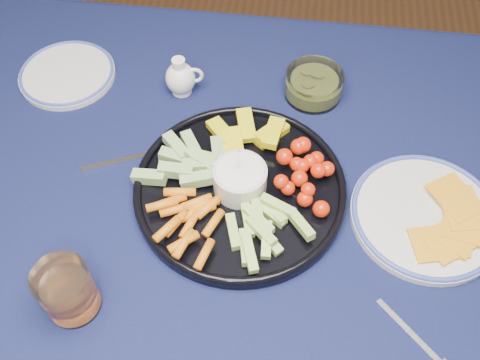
# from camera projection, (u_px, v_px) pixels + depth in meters

# --- Properties ---
(dining_table) EXTENTS (1.67, 1.07, 0.75)m
(dining_table) POSITION_uv_depth(u_px,v_px,m) (202.00, 247.00, 0.93)
(dining_table) COLOR #4D3019
(dining_table) RESTS_ON ground
(crudite_platter) EXTENTS (0.35, 0.35, 0.11)m
(crudite_platter) POSITION_uv_depth(u_px,v_px,m) (239.00, 185.00, 0.88)
(crudite_platter) COLOR black
(crudite_platter) RESTS_ON dining_table
(creamer_pitcher) EXTENTS (0.07, 0.06, 0.08)m
(creamer_pitcher) POSITION_uv_depth(u_px,v_px,m) (181.00, 78.00, 1.01)
(creamer_pitcher) COLOR white
(creamer_pitcher) RESTS_ON dining_table
(pickle_bowl) EXTENTS (0.11, 0.11, 0.05)m
(pickle_bowl) POSITION_uv_depth(u_px,v_px,m) (314.00, 86.00, 1.01)
(pickle_bowl) COLOR white
(pickle_bowl) RESTS_ON dining_table
(cheese_plate) EXTENTS (0.24, 0.24, 0.03)m
(cheese_plate) POSITION_uv_depth(u_px,v_px,m) (426.00, 214.00, 0.86)
(cheese_plate) COLOR silver
(cheese_plate) RESTS_ON dining_table
(juice_tumbler) EXTENTS (0.08, 0.08, 0.09)m
(juice_tumbler) POSITION_uv_depth(u_px,v_px,m) (68.00, 292.00, 0.75)
(juice_tumbler) COLOR white
(juice_tumbler) RESTS_ON dining_table
(fork_left) EXTENTS (0.15, 0.08, 0.00)m
(fork_left) POSITION_uv_depth(u_px,v_px,m) (136.00, 157.00, 0.94)
(fork_left) COLOR white
(fork_left) RESTS_ON dining_table
(fork_right) EXTENTS (0.11, 0.11, 0.00)m
(fork_right) POSITION_uv_depth(u_px,v_px,m) (423.00, 346.00, 0.74)
(fork_right) COLOR white
(fork_right) RESTS_ON dining_table
(side_plate_extra) EXTENTS (0.19, 0.19, 0.02)m
(side_plate_extra) POSITION_uv_depth(u_px,v_px,m) (67.00, 74.00, 1.05)
(side_plate_extra) COLOR silver
(side_plate_extra) RESTS_ON dining_table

